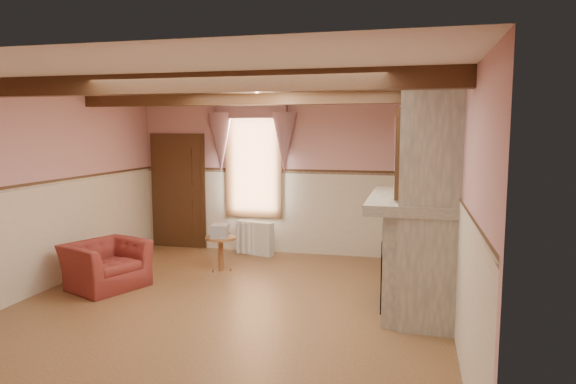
% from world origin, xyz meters
% --- Properties ---
extents(floor, '(5.50, 6.00, 0.01)m').
position_xyz_m(floor, '(0.00, 0.00, 0.00)').
color(floor, brown).
rests_on(floor, ground).
extents(ceiling, '(5.50, 6.00, 0.01)m').
position_xyz_m(ceiling, '(0.00, 0.00, 2.80)').
color(ceiling, silver).
rests_on(ceiling, wall_back).
extents(wall_back, '(5.50, 0.02, 2.80)m').
position_xyz_m(wall_back, '(0.00, 3.00, 1.40)').
color(wall_back, tan).
rests_on(wall_back, floor).
extents(wall_front, '(5.50, 0.02, 2.80)m').
position_xyz_m(wall_front, '(0.00, -3.00, 1.40)').
color(wall_front, tan).
rests_on(wall_front, floor).
extents(wall_left, '(0.02, 6.00, 2.80)m').
position_xyz_m(wall_left, '(-2.75, 0.00, 1.40)').
color(wall_left, tan).
rests_on(wall_left, floor).
extents(wall_right, '(0.02, 6.00, 2.80)m').
position_xyz_m(wall_right, '(2.75, 0.00, 1.40)').
color(wall_right, tan).
rests_on(wall_right, floor).
extents(wainscot, '(5.50, 6.00, 1.50)m').
position_xyz_m(wainscot, '(0.00, 0.00, 0.75)').
color(wainscot, beige).
rests_on(wainscot, floor).
extents(chair_rail, '(5.50, 6.00, 0.08)m').
position_xyz_m(chair_rail, '(0.00, 0.00, 1.50)').
color(chair_rail, black).
rests_on(chair_rail, wainscot).
extents(firebox, '(0.20, 0.95, 0.90)m').
position_xyz_m(firebox, '(2.00, 0.60, 0.45)').
color(firebox, black).
rests_on(firebox, floor).
extents(armchair, '(1.21, 1.28, 0.66)m').
position_xyz_m(armchair, '(-1.98, 0.31, 0.33)').
color(armchair, maroon).
rests_on(armchair, floor).
extents(side_table, '(0.59, 0.59, 0.55)m').
position_xyz_m(side_table, '(-0.71, 1.54, 0.28)').
color(side_table, brown).
rests_on(side_table, floor).
extents(book_stack, '(0.32, 0.37, 0.20)m').
position_xyz_m(book_stack, '(-0.71, 1.53, 0.65)').
color(book_stack, '#B7AD8C').
rests_on(book_stack, side_table).
extents(radiator, '(0.72, 0.35, 0.60)m').
position_xyz_m(radiator, '(-0.50, 2.70, 0.30)').
color(radiator, silver).
rests_on(radiator, floor).
extents(bowl, '(0.36, 0.36, 0.09)m').
position_xyz_m(bowl, '(2.24, 0.58, 1.46)').
color(bowl, brown).
rests_on(bowl, mantel).
extents(mantel_clock, '(0.14, 0.24, 0.20)m').
position_xyz_m(mantel_clock, '(2.24, 1.16, 1.52)').
color(mantel_clock, black).
rests_on(mantel_clock, mantel).
extents(oil_lamp, '(0.11, 0.11, 0.28)m').
position_xyz_m(oil_lamp, '(2.24, 1.11, 1.56)').
color(oil_lamp, '#B77A33').
rests_on(oil_lamp, mantel).
extents(candle_red, '(0.06, 0.06, 0.16)m').
position_xyz_m(candle_red, '(2.24, 0.24, 1.50)').
color(candle_red, '#A71C14').
rests_on(candle_red, mantel).
extents(jar_yellow, '(0.06, 0.06, 0.12)m').
position_xyz_m(jar_yellow, '(2.24, 0.04, 1.48)').
color(jar_yellow, gold).
rests_on(jar_yellow, mantel).
extents(fireplace, '(0.85, 2.00, 2.80)m').
position_xyz_m(fireplace, '(2.42, 0.60, 1.40)').
color(fireplace, gray).
rests_on(fireplace, floor).
extents(mantel, '(1.05, 2.05, 0.12)m').
position_xyz_m(mantel, '(2.24, 0.60, 1.36)').
color(mantel, gray).
rests_on(mantel, fireplace).
extents(overmantel_mirror, '(0.06, 1.44, 1.04)m').
position_xyz_m(overmantel_mirror, '(2.06, 0.60, 1.97)').
color(overmantel_mirror, silver).
rests_on(overmantel_mirror, fireplace).
extents(door, '(1.10, 0.10, 2.10)m').
position_xyz_m(door, '(-2.10, 2.94, 1.05)').
color(door, black).
rests_on(door, floor).
extents(window, '(1.06, 0.08, 2.02)m').
position_xyz_m(window, '(-0.60, 2.97, 1.65)').
color(window, white).
rests_on(window, wall_back).
extents(window_drapes, '(1.30, 0.14, 1.40)m').
position_xyz_m(window_drapes, '(-0.60, 2.88, 2.25)').
color(window_drapes, gray).
rests_on(window_drapes, wall_back).
extents(ceiling_beam_front, '(5.50, 0.18, 0.20)m').
position_xyz_m(ceiling_beam_front, '(0.00, -1.20, 2.70)').
color(ceiling_beam_front, black).
rests_on(ceiling_beam_front, ceiling).
extents(ceiling_beam_back, '(5.50, 0.18, 0.20)m').
position_xyz_m(ceiling_beam_back, '(0.00, 1.20, 2.70)').
color(ceiling_beam_back, black).
rests_on(ceiling_beam_back, ceiling).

